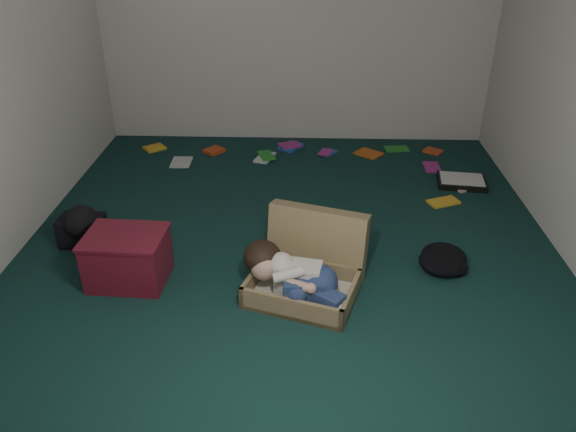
{
  "coord_description": "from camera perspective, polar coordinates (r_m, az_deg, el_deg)",
  "views": [
    {
      "loc": [
        0.12,
        -3.57,
        2.26
      ],
      "look_at": [
        0.0,
        -0.15,
        0.35
      ],
      "focal_mm": 35.0,
      "sensor_mm": 36.0,
      "label": 1
    }
  ],
  "objects": [
    {
      "name": "floor",
      "position": [
        4.23,
        0.07,
        -3.16
      ],
      "size": [
        4.5,
        4.5,
        0.0
      ],
      "primitive_type": "plane",
      "color": "#102E2B",
      "rests_on": "ground"
    },
    {
      "name": "wall_back",
      "position": [
        5.9,
        0.87,
        19.8
      ],
      "size": [
        4.5,
        0.0,
        4.5
      ],
      "primitive_type": "plane",
      "rotation": [
        1.57,
        0.0,
        0.0
      ],
      "color": "silver",
      "rests_on": "ground"
    },
    {
      "name": "wall_front",
      "position": [
        1.63,
        -2.6,
        -6.78
      ],
      "size": [
        4.5,
        0.0,
        4.5
      ],
      "primitive_type": "plane",
      "rotation": [
        -1.57,
        0.0,
        0.0
      ],
      "color": "silver",
      "rests_on": "ground"
    },
    {
      "name": "suitcase",
      "position": [
        3.73,
        2.11,
        -5.29
      ],
      "size": [
        0.85,
        0.84,
        0.5
      ],
      "rotation": [
        0.0,
        0.0,
        -0.31
      ],
      "color": "olive",
      "rests_on": "floor"
    },
    {
      "name": "person",
      "position": [
        3.59,
        0.56,
        -6.05
      ],
      "size": [
        0.68,
        0.51,
        0.31
      ],
      "rotation": [
        0.0,
        0.0,
        -0.31
      ],
      "color": "silver",
      "rests_on": "suitcase"
    },
    {
      "name": "maroon_bin",
      "position": [
        3.92,
        -15.99,
        -4.11
      ],
      "size": [
        0.54,
        0.44,
        0.36
      ],
      "rotation": [
        0.0,
        0.0,
        -0.05
      ],
      "color": "maroon",
      "rests_on": "floor"
    },
    {
      "name": "backpack",
      "position": [
        4.49,
        -20.19,
        -1.27
      ],
      "size": [
        0.41,
        0.33,
        0.24
      ],
      "primitive_type": null,
      "rotation": [
        0.0,
        0.0,
        -0.04
      ],
      "color": "black",
      "rests_on": "floor"
    },
    {
      "name": "clothing_pile",
      "position": [
        4.12,
        16.2,
        -4.36
      ],
      "size": [
        0.49,
        0.44,
        0.13
      ],
      "primitive_type": null,
      "rotation": [
        0.0,
        0.0,
        -0.3
      ],
      "color": "black",
      "rests_on": "floor"
    },
    {
      "name": "paper_tray",
      "position": [
        5.4,
        17.22,
        3.38
      ],
      "size": [
        0.46,
        0.37,
        0.06
      ],
      "rotation": [
        0.0,
        0.0,
        -0.13
      ],
      "color": "black",
      "rests_on": "floor"
    },
    {
      "name": "book_scatter",
      "position": [
        5.67,
        4.05,
        5.75
      ],
      "size": [
        3.21,
        1.46,
        0.02
      ],
      "color": "gold",
      "rests_on": "floor"
    }
  ]
}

